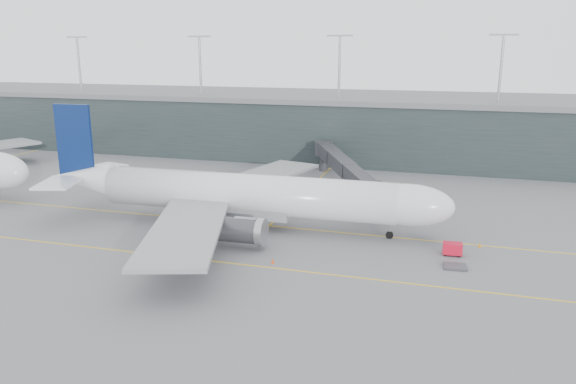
# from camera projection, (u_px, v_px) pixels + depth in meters

# --- Properties ---
(ground) EXTENTS (320.00, 320.00, 0.00)m
(ground) POSITION_uv_depth(u_px,v_px,m) (248.00, 216.00, 91.41)
(ground) COLOR #59585D
(ground) RESTS_ON ground
(taxiline_a) EXTENTS (160.00, 0.25, 0.02)m
(taxiline_a) POSITION_uv_depth(u_px,v_px,m) (239.00, 223.00, 87.70)
(taxiline_a) COLOR yellow
(taxiline_a) RESTS_ON ground
(taxiline_b) EXTENTS (160.00, 0.25, 0.02)m
(taxiline_b) POSITION_uv_depth(u_px,v_px,m) (194.00, 259.00, 72.85)
(taxiline_b) COLOR yellow
(taxiline_b) RESTS_ON ground
(taxiline_lead_main) EXTENTS (0.25, 60.00, 0.02)m
(taxiline_lead_main) POSITION_uv_depth(u_px,v_px,m) (308.00, 189.00, 108.60)
(taxiline_lead_main) COLOR yellow
(taxiline_lead_main) RESTS_ON ground
(terminal) EXTENTS (240.00, 36.00, 29.00)m
(terminal) POSITION_uv_depth(u_px,v_px,m) (327.00, 124.00, 143.34)
(terminal) COLOR #1E2929
(terminal) RESTS_ON ground
(main_aircraft) EXTENTS (63.72, 60.01, 17.90)m
(main_aircraft) POSITION_uv_depth(u_px,v_px,m) (244.00, 195.00, 84.92)
(main_aircraft) COLOR silver
(main_aircraft) RESTS_ON ground
(jet_bridge) EXTENTS (20.54, 43.14, 6.58)m
(jet_bridge) POSITION_uv_depth(u_px,v_px,m) (353.00, 163.00, 108.33)
(jet_bridge) COLOR #2A2B2F
(jet_bridge) RESTS_ON ground
(gse_cart) EXTENTS (2.55, 1.70, 1.69)m
(gse_cart) POSITION_uv_depth(u_px,v_px,m) (452.00, 248.00, 73.95)
(gse_cart) COLOR red
(gse_cart) RESTS_ON ground
(baggage_dolly) EXTENTS (3.03, 2.52, 0.28)m
(baggage_dolly) POSITION_uv_depth(u_px,v_px,m) (455.00, 266.00, 69.91)
(baggage_dolly) COLOR #38383D
(baggage_dolly) RESTS_ON ground
(uld_a) EXTENTS (2.72, 2.40, 2.09)m
(uld_a) POSITION_uv_depth(u_px,v_px,m) (247.00, 194.00, 100.47)
(uld_a) COLOR #37373C
(uld_a) RESTS_ON ground
(uld_b) EXTENTS (2.11, 1.88, 1.61)m
(uld_b) POSITION_uv_depth(u_px,v_px,m) (262.00, 193.00, 102.11)
(uld_b) COLOR #37373C
(uld_b) RESTS_ON ground
(uld_c) EXTENTS (2.54, 2.17, 2.07)m
(uld_c) POSITION_uv_depth(u_px,v_px,m) (276.00, 194.00, 100.50)
(uld_c) COLOR #37373C
(uld_c) RESTS_ON ground
(cone_nose) EXTENTS (0.42, 0.42, 0.67)m
(cone_nose) POSITION_uv_depth(u_px,v_px,m) (480.00, 245.00, 76.98)
(cone_nose) COLOR orange
(cone_nose) RESTS_ON ground
(cone_wing_stbd) EXTENTS (0.42, 0.42, 0.67)m
(cone_wing_stbd) POSITION_uv_depth(u_px,v_px,m) (273.00, 261.00, 71.29)
(cone_wing_stbd) COLOR #E23E0C
(cone_wing_stbd) RESTS_ON ground
(cone_wing_port) EXTENTS (0.50, 0.50, 0.79)m
(cone_wing_port) POSITION_uv_depth(u_px,v_px,m) (303.00, 202.00, 98.38)
(cone_wing_port) COLOR #E54B0C
(cone_wing_port) RESTS_ON ground
(cone_tail) EXTENTS (0.42, 0.42, 0.67)m
(cone_tail) POSITION_uv_depth(u_px,v_px,m) (161.00, 225.00, 85.53)
(cone_tail) COLOR red
(cone_tail) RESTS_ON ground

